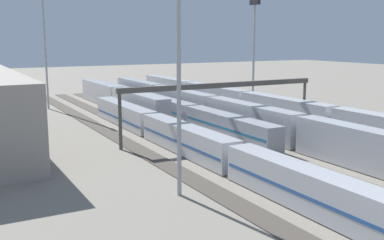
{
  "coord_description": "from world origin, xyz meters",
  "views": [
    {
      "loc": [
        -60.17,
        38.65,
        15.64
      ],
      "look_at": [
        4.36,
        3.41,
        2.5
      ],
      "focal_mm": 42.75,
      "sensor_mm": 36.0,
      "label": 1
    }
  ],
  "objects_px": {
    "light_mast_1": "(179,19)",
    "train_on_track_2": "(251,119)",
    "train_on_track_3": "(164,107)",
    "light_mast_2": "(254,40)",
    "train_on_track_4": "(118,98)",
    "train_on_track_0": "(284,112)",
    "train_on_track_5": "(226,155)",
    "light_mast_3": "(44,25)",
    "signal_gantry": "(223,90)"
  },
  "relations": [
    {
      "from": "light_mast_1",
      "to": "train_on_track_2",
      "type": "bearing_deg",
      "value": -49.08
    },
    {
      "from": "train_on_track_3",
      "to": "light_mast_2",
      "type": "relative_size",
      "value": 3.03
    },
    {
      "from": "train_on_track_3",
      "to": "train_on_track_4",
      "type": "bearing_deg",
      "value": 21.37
    },
    {
      "from": "light_mast_2",
      "to": "train_on_track_0",
      "type": "bearing_deg",
      "value": 167.16
    },
    {
      "from": "train_on_track_2",
      "to": "light_mast_1",
      "type": "bearing_deg",
      "value": 130.92
    },
    {
      "from": "train_on_track_2",
      "to": "light_mast_2",
      "type": "bearing_deg",
      "value": -36.9
    },
    {
      "from": "train_on_track_5",
      "to": "light_mast_3",
      "type": "height_order",
      "value": "light_mast_3"
    },
    {
      "from": "train_on_track_4",
      "to": "train_on_track_2",
      "type": "bearing_deg",
      "value": -164.34
    },
    {
      "from": "train_on_track_5",
      "to": "train_on_track_4",
      "type": "height_order",
      "value": "train_on_track_4"
    },
    {
      "from": "light_mast_1",
      "to": "signal_gantry",
      "type": "xyz_separation_m",
      "value": [
        21.23,
        -18.55,
        -9.85
      ]
    },
    {
      "from": "train_on_track_2",
      "to": "light_mast_3",
      "type": "bearing_deg",
      "value": 27.15
    },
    {
      "from": "train_on_track_2",
      "to": "light_mast_2",
      "type": "distance_m",
      "value": 25.39
    },
    {
      "from": "train_on_track_0",
      "to": "light_mast_1",
      "type": "distance_m",
      "value": 43.84
    },
    {
      "from": "train_on_track_4",
      "to": "light_mast_1",
      "type": "relative_size",
      "value": 1.71
    },
    {
      "from": "train_on_track_2",
      "to": "train_on_track_0",
      "type": "xyz_separation_m",
      "value": [
        3.56,
        -10.0,
        -0.01
      ]
    },
    {
      "from": "signal_gantry",
      "to": "train_on_track_4",
      "type": "bearing_deg",
      "value": 8.16
    },
    {
      "from": "light_mast_1",
      "to": "light_mast_3",
      "type": "height_order",
      "value": "light_mast_3"
    },
    {
      "from": "train_on_track_2",
      "to": "train_on_track_4",
      "type": "bearing_deg",
      "value": 15.66
    },
    {
      "from": "light_mast_3",
      "to": "train_on_track_4",
      "type": "bearing_deg",
      "value": -125.95
    },
    {
      "from": "train_on_track_5",
      "to": "train_on_track_0",
      "type": "xyz_separation_m",
      "value": [
        19.3,
        -25.0,
        0.55
      ]
    },
    {
      "from": "train_on_track_0",
      "to": "light_mast_3",
      "type": "bearing_deg",
      "value": 38.53
    },
    {
      "from": "train_on_track_5",
      "to": "train_on_track_0",
      "type": "bearing_deg",
      "value": -52.34
    },
    {
      "from": "train_on_track_3",
      "to": "train_on_track_5",
      "type": "xyz_separation_m",
      "value": [
        -38.64,
        10.0,
        0.04
      ]
    },
    {
      "from": "train_on_track_2",
      "to": "light_mast_1",
      "type": "relative_size",
      "value": 4.35
    },
    {
      "from": "train_on_track_4",
      "to": "light_mast_2",
      "type": "height_order",
      "value": "light_mast_2"
    },
    {
      "from": "train_on_track_3",
      "to": "signal_gantry",
      "type": "xyz_separation_m",
      "value": [
        -22.09,
        0.0,
        5.63
      ]
    },
    {
      "from": "train_on_track_0",
      "to": "train_on_track_4",
      "type": "bearing_deg",
      "value": 31.9
    },
    {
      "from": "train_on_track_5",
      "to": "light_mast_1",
      "type": "height_order",
      "value": "light_mast_1"
    },
    {
      "from": "train_on_track_5",
      "to": "signal_gantry",
      "type": "height_order",
      "value": "signal_gantry"
    },
    {
      "from": "signal_gantry",
      "to": "light_mast_3",
      "type": "bearing_deg",
      "value": 22.28
    },
    {
      "from": "train_on_track_4",
      "to": "signal_gantry",
      "type": "height_order",
      "value": "signal_gantry"
    },
    {
      "from": "train_on_track_0",
      "to": "light_mast_1",
      "type": "height_order",
      "value": "light_mast_1"
    },
    {
      "from": "train_on_track_0",
      "to": "light_mast_2",
      "type": "distance_m",
      "value": 19.2
    },
    {
      "from": "train_on_track_3",
      "to": "train_on_track_4",
      "type": "height_order",
      "value": "train_on_track_4"
    },
    {
      "from": "signal_gantry",
      "to": "train_on_track_3",
      "type": "bearing_deg",
      "value": 0.0
    },
    {
      "from": "train_on_track_3",
      "to": "train_on_track_2",
      "type": "height_order",
      "value": "train_on_track_2"
    },
    {
      "from": "light_mast_3",
      "to": "light_mast_1",
      "type": "bearing_deg",
      "value": 179.7
    },
    {
      "from": "train_on_track_3",
      "to": "train_on_track_5",
      "type": "relative_size",
      "value": 0.79
    },
    {
      "from": "train_on_track_5",
      "to": "train_on_track_2",
      "type": "xyz_separation_m",
      "value": [
        15.74,
        -15.0,
        0.55
      ]
    },
    {
      "from": "train_on_track_5",
      "to": "signal_gantry",
      "type": "relative_size",
      "value": 2.59
    },
    {
      "from": "train_on_track_2",
      "to": "train_on_track_0",
      "type": "height_order",
      "value": "same"
    },
    {
      "from": "light_mast_1",
      "to": "train_on_track_0",
      "type": "bearing_deg",
      "value": -54.46
    },
    {
      "from": "light_mast_3",
      "to": "signal_gantry",
      "type": "xyz_separation_m",
      "value": [
        -44.45,
        -18.21,
        -10.96
      ]
    },
    {
      "from": "train_on_track_0",
      "to": "train_on_track_4",
      "type": "xyz_separation_m",
      "value": [
        32.13,
        20.0,
        0.01
      ]
    },
    {
      "from": "train_on_track_3",
      "to": "train_on_track_2",
      "type": "distance_m",
      "value": 23.45
    },
    {
      "from": "light_mast_3",
      "to": "train_on_track_3",
      "type": "bearing_deg",
      "value": -140.84
    },
    {
      "from": "light_mast_2",
      "to": "signal_gantry",
      "type": "bearing_deg",
      "value": 132.65
    },
    {
      "from": "train_on_track_5",
      "to": "light_mast_2",
      "type": "distance_m",
      "value": 45.62
    },
    {
      "from": "train_on_track_4",
      "to": "light_mast_2",
      "type": "distance_m",
      "value": 32.06
    },
    {
      "from": "train_on_track_0",
      "to": "signal_gantry",
      "type": "distance_m",
      "value": 16.06
    }
  ]
}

